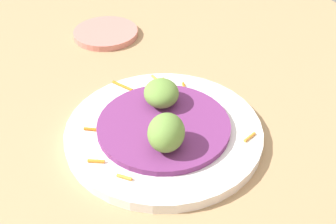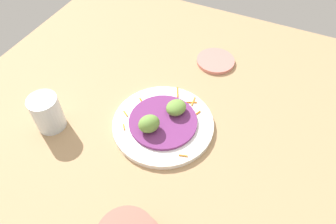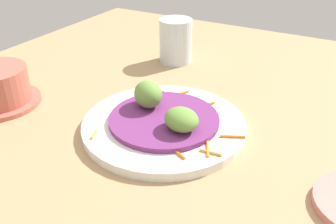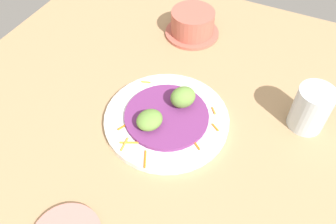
{
  "view_description": "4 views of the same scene",
  "coord_description": "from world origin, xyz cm",
  "px_view_note": "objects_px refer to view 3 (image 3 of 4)",
  "views": [
    {
      "loc": [
        16.85,
        41.36,
        40.55
      ],
      "look_at": [
        -4.43,
        2.79,
        5.53
      ],
      "focal_mm": 46.53,
      "sensor_mm": 36.0,
      "label": 1
    },
    {
      "loc": [
        -25.66,
        47.17,
        65.73
      ],
      "look_at": [
        -4.19,
        1.42,
        5.96
      ],
      "focal_mm": 33.24,
      "sensor_mm": 36.0,
      "label": 2
    },
    {
      "loc": [
        -46.55,
        -21.51,
        33.77
      ],
      "look_at": [
        -3.85,
        2.27,
        5.49
      ],
      "focal_mm": 39.18,
      "sensor_mm": 36.0,
      "label": 3
    },
    {
      "loc": [
        16.48,
        -37.97,
        58.43
      ],
      "look_at": [
        -2.94,
        2.42,
        6.1
      ],
      "focal_mm": 36.95,
      "sensor_mm": 36.0,
      "label": 4
    }
  ],
  "objects_px": {
    "main_plate": "(164,125)",
    "guac_scoop_left": "(148,94)",
    "guac_scoop_center": "(181,119)",
    "water_glass": "(176,41)"
  },
  "relations": [
    {
      "from": "guac_scoop_left",
      "to": "water_glass",
      "type": "xyz_separation_m",
      "value": [
        0.24,
        0.08,
        0.0
      ]
    },
    {
      "from": "main_plate",
      "to": "guac_scoop_left",
      "type": "relative_size",
      "value": 4.83
    },
    {
      "from": "guac_scoop_left",
      "to": "guac_scoop_center",
      "type": "relative_size",
      "value": 0.98
    },
    {
      "from": "guac_scoop_left",
      "to": "guac_scoop_center",
      "type": "xyz_separation_m",
      "value": [
        -0.04,
        -0.08,
        -0.01
      ]
    },
    {
      "from": "main_plate",
      "to": "water_glass",
      "type": "bearing_deg",
      "value": 24.45
    },
    {
      "from": "water_glass",
      "to": "main_plate",
      "type": "bearing_deg",
      "value": -155.55
    },
    {
      "from": "guac_scoop_center",
      "to": "guac_scoop_left",
      "type": "bearing_deg",
      "value": 65.64
    },
    {
      "from": "guac_scoop_left",
      "to": "main_plate",
      "type": "bearing_deg",
      "value": -114.36
    },
    {
      "from": "guac_scoop_center",
      "to": "main_plate",
      "type": "bearing_deg",
      "value": 65.64
    },
    {
      "from": "main_plate",
      "to": "guac_scoop_left",
      "type": "height_order",
      "value": "guac_scoop_left"
    }
  ]
}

